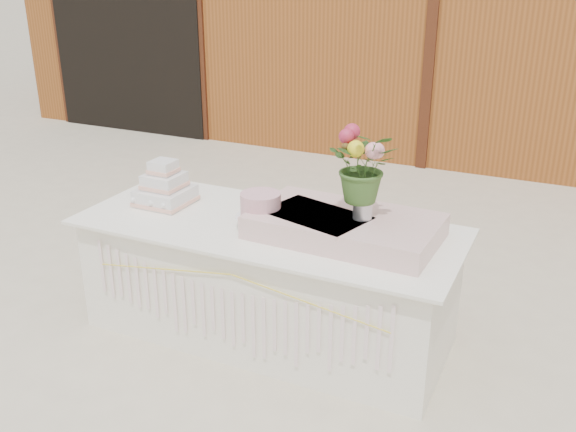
{
  "coord_description": "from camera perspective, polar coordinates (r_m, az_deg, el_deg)",
  "views": [
    {
      "loc": [
        1.68,
        -3.25,
        2.3
      ],
      "look_at": [
        0.0,
        0.3,
        0.72
      ],
      "focal_mm": 40.0,
      "sensor_mm": 36.0,
      "label": 1
    }
  ],
  "objects": [
    {
      "name": "barn",
      "position": [
        9.42,
        15.61,
        17.35
      ],
      "size": [
        12.6,
        4.6,
        3.3
      ],
      "color": "brown",
      "rests_on": "ground"
    },
    {
      "name": "flower_vase",
      "position": [
        3.7,
        6.67,
        0.9
      ],
      "size": [
        0.11,
        0.11,
        0.15
      ],
      "primitive_type": "cylinder",
      "color": "silver",
      "rests_on": "satin_runner"
    },
    {
      "name": "cake_table",
      "position": [
        4.12,
        -1.82,
        -5.73
      ],
      "size": [
        2.4,
        1.0,
        0.77
      ],
      "color": "white",
      "rests_on": "ground"
    },
    {
      "name": "ground",
      "position": [
        4.32,
        -1.73,
        -10.25
      ],
      "size": [
        80.0,
        80.0,
        0.0
      ],
      "primitive_type": "plane",
      "color": "beige",
      "rests_on": "ground"
    },
    {
      "name": "pink_cake_stand",
      "position": [
        3.87,
        -2.45,
        0.64
      ],
      "size": [
        0.31,
        0.31,
        0.22
      ],
      "color": "white",
      "rests_on": "cake_table"
    },
    {
      "name": "wedding_cake",
      "position": [
        4.35,
        -10.89,
        2.34
      ],
      "size": [
        0.34,
        0.34,
        0.3
      ],
      "rotation": [
        0.0,
        0.0,
        -0.01
      ],
      "color": "white",
      "rests_on": "cake_table"
    },
    {
      "name": "satin_runner",
      "position": [
        3.78,
        5.06,
        -0.9
      ],
      "size": [
        1.11,
        0.67,
        0.14
      ],
      "primitive_type": "cube",
      "rotation": [
        0.0,
        0.0,
        -0.04
      ],
      "color": "beige",
      "rests_on": "cake_table"
    },
    {
      "name": "bouquet",
      "position": [
        3.61,
        6.87,
        5.19
      ],
      "size": [
        0.44,
        0.4,
        0.42
      ],
      "primitive_type": "imported",
      "rotation": [
        0.0,
        0.0,
        0.19
      ],
      "color": "#395E25",
      "rests_on": "flower_vase"
    },
    {
      "name": "loose_flowers",
      "position": [
        4.56,
        -12.56,
        1.89
      ],
      "size": [
        0.16,
        0.36,
        0.02
      ],
      "primitive_type": null,
      "rotation": [
        0.0,
        0.0,
        -0.06
      ],
      "color": "pink",
      "rests_on": "cake_table"
    }
  ]
}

